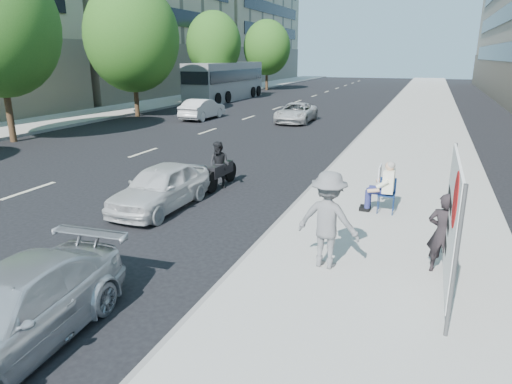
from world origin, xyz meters
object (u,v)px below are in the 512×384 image
at_px(white_sedan_near, 161,187).
at_px(white_sedan_far, 296,113).
at_px(parked_sedan, 10,313).
at_px(white_sedan_mid, 202,109).
at_px(seated_protester, 383,184).
at_px(protest_banner, 451,217).
at_px(bus, 226,82).
at_px(motorcycle, 220,167).
at_px(pedestrian_woman, 443,234).
at_px(jogger, 328,220).

relative_size(white_sedan_near, white_sedan_far, 0.83).
distance_m(parked_sedan, white_sedan_mid, 23.86).
bearing_deg(white_sedan_mid, white_sedan_near, 114.93).
xyz_separation_m(seated_protester, protest_banner, (1.40, -3.63, 0.53)).
xyz_separation_m(parked_sedan, bus, (-12.50, 34.86, 1.07)).
relative_size(seated_protester, motorcycle, 0.64).
distance_m(white_sedan_far, motorcycle, 14.72).
bearing_deg(white_sedan_near, white_sedan_mid, 115.07).
distance_m(seated_protester, white_sedan_far, 17.02).
bearing_deg(protest_banner, white_sedan_far, 112.67).
distance_m(protest_banner, parked_sedan, 6.71).
distance_m(parked_sedan, bus, 37.05).
bearing_deg(pedestrian_woman, seated_protester, -55.60).
bearing_deg(protest_banner, white_sedan_near, 161.64).
relative_size(white_sedan_near, white_sedan_mid, 0.89).
xyz_separation_m(parked_sedan, white_sedan_mid, (-8.50, 22.30, 0.08)).
height_order(pedestrian_woman, white_sedan_far, pedestrian_woman).
height_order(jogger, white_sedan_mid, jogger).
distance_m(motorcycle, bus, 28.99).
height_order(white_sedan_mid, bus, bus).
relative_size(seated_protester, white_sedan_far, 0.31).
bearing_deg(parked_sedan, white_sedan_near, 99.22).
xyz_separation_m(seated_protester, white_sedan_far, (-6.66, 15.66, -0.29)).
bearing_deg(white_sedan_mid, protest_banner, 128.39).
xyz_separation_m(white_sedan_near, white_sedan_far, (-1.14, 16.99, -0.01)).
distance_m(parked_sedan, white_sedan_near, 6.15).
xyz_separation_m(seated_protester, white_sedan_mid, (-12.65, 14.97, -0.23)).
bearing_deg(jogger, motorcycle, -38.68).
xyz_separation_m(seated_protester, parked_sedan, (-4.15, -7.32, -0.31)).
height_order(pedestrian_woman, white_sedan_mid, pedestrian_woman).
relative_size(protest_banner, motorcycle, 1.50).
xyz_separation_m(white_sedan_near, bus, (-11.12, 28.87, 1.05)).
bearing_deg(protest_banner, bus, 120.07).
height_order(parked_sedan, white_sedan_mid, white_sedan_mid).
distance_m(white_sedan_near, white_sedan_mid, 17.80).
bearing_deg(seated_protester, pedestrian_woman, -66.46).
height_order(seated_protester, white_sedan_far, seated_protester).
height_order(white_sedan_near, motorcycle, motorcycle).
distance_m(seated_protester, jogger, 3.58).
bearing_deg(white_sedan_mid, white_sedan_far, -172.16).
xyz_separation_m(white_sedan_near, motorcycle, (0.60, 2.38, 0.05)).
xyz_separation_m(white_sedan_far, bus, (-9.99, 11.88, 1.06)).
xyz_separation_m(seated_protester, white_sedan_near, (-5.53, -1.33, -0.28)).
bearing_deg(seated_protester, white_sedan_near, -166.42).
height_order(seated_protester, white_sedan_near, seated_protester).
distance_m(pedestrian_woman, bus, 35.50).
relative_size(seated_protester, white_sedan_near, 0.38).
bearing_deg(bus, motorcycle, -66.08).
height_order(jogger, parked_sedan, jogger).
xyz_separation_m(seated_protester, bus, (-16.65, 27.53, 0.76)).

